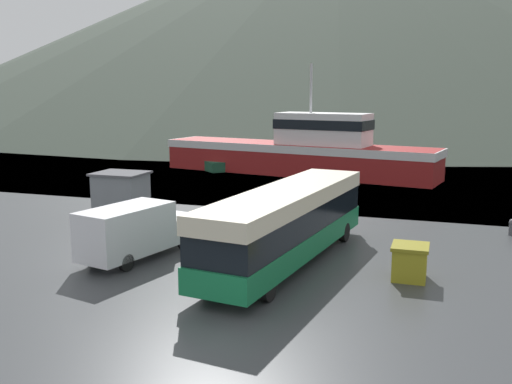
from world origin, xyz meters
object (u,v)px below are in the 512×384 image
Objects in this scene: tour_bus at (288,221)px; fishing_boat at (302,151)px; dock_kiosk at (121,196)px; delivery_van at (136,230)px; storage_bin at (410,262)px; small_boat at (205,163)px.

fishing_boat is at bearing 110.13° from tour_bus.
dock_kiosk is at bearing 163.42° from tour_bus.
tour_bus is 11.88m from dock_kiosk.
tour_bus is 2.04× the size of delivery_van.
fishing_boat is 27.48m from storage_bin.
storage_bin is at bearing 17.56° from delivery_van.
storage_bin is (10.48, -25.37, -1.30)m from fishing_boat.
tour_bus is at bearing -105.86° from small_boat.
dock_kiosk is (-15.80, 5.43, 0.65)m from storage_bin.
dock_kiosk is at bearing -124.44° from small_boat.
tour_bus is at bearing 25.98° from delivery_van.
tour_bus is 6.46m from delivery_van.
tour_bus is 5.12m from storage_bin.
tour_bus is at bearing -24.17° from dock_kiosk.
tour_bus is 25.41m from fishing_boat.
tour_bus reaches higher than storage_bin.
fishing_boat is (-5.52, 24.80, 0.21)m from tour_bus.
delivery_van is 4.28× the size of storage_bin.
small_boat is at bearing 91.80° from fishing_boat.
storage_bin is at bearing -146.74° from fishing_boat.
fishing_boat is (0.76, 26.23, 0.74)m from delivery_van.
delivery_van is at bearing -175.65° from storage_bin.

